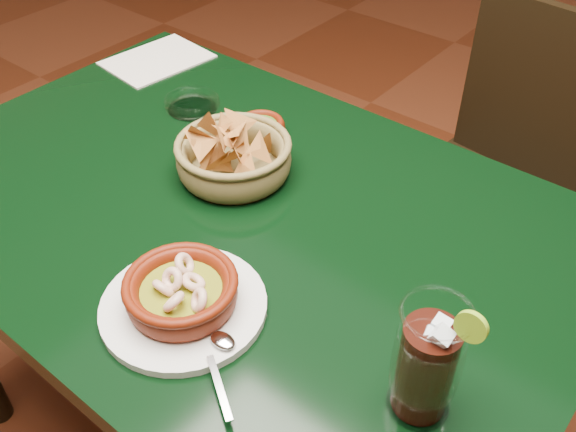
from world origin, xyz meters
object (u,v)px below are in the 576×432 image
Objects in this scene: dining_chair at (497,179)px; chip_basket at (233,157)px; shrimp_plate at (182,295)px; cola_drink at (427,363)px; dining_table at (235,246)px.

dining_chair reaches higher than chip_basket.
dining_chair is 2.97× the size of shrimp_plate.
chip_basket is 0.54m from cola_drink.
dining_table is 0.16m from chip_basket.
shrimp_plate is (-0.10, -0.92, 0.29)m from dining_chair.
cola_drink reaches higher than dining_chair.
dining_chair is 0.95m from cola_drink.
dining_chair is (0.21, 0.71, -0.16)m from dining_table.
dining_table is 6.23× the size of cola_drink.
cola_drink is at bearing -22.77° from chip_basket.
cola_drink is (0.23, -0.85, 0.34)m from dining_chair.
dining_chair reaches higher than dining_table.
dining_chair is 4.63× the size of cola_drink.
dining_table is at bearing -51.13° from chip_basket.
cola_drink is (0.33, 0.07, 0.05)m from shrimp_plate.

